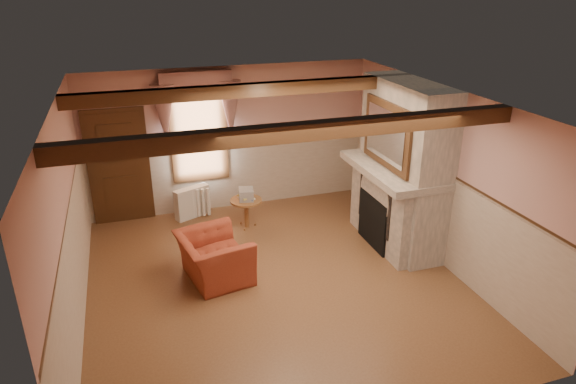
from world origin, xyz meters
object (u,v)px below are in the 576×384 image
object	(u,v)px
mantel_clock	(372,146)
oil_lamp	(382,150)
armchair	(214,258)
side_table	(247,213)
bowl	(397,165)
radiator	(192,202)

from	to	relation	value
mantel_clock	oil_lamp	size ratio (longest dim) A/B	0.86
armchair	mantel_clock	world-z (taller)	mantel_clock
armchair	side_table	bearing A→B (deg)	-40.34
side_table	bowl	world-z (taller)	bowl
armchair	radiator	bearing A→B (deg)	-10.75
side_table	bowl	distance (m)	2.90
armchair	oil_lamp	bearing A→B (deg)	-88.89
armchair	side_table	size ratio (longest dim) A/B	1.89
bowl	oil_lamp	xyz separation A→B (m)	(0.00, 0.54, 0.10)
side_table	radiator	world-z (taller)	radiator
radiator	mantel_clock	bearing A→B (deg)	-47.04
bowl	mantel_clock	bearing A→B (deg)	90.00
radiator	armchair	bearing A→B (deg)	-114.28
armchair	bowl	xyz separation A→B (m)	(3.09, 0.11, 1.11)
side_table	mantel_clock	bearing A→B (deg)	-13.72
side_table	bowl	bearing A→B (deg)	-33.22
armchair	mantel_clock	distance (m)	3.46
radiator	bowl	size ratio (longest dim) A/B	1.97
side_table	radiator	distance (m)	1.17
radiator	oil_lamp	bearing A→B (deg)	-52.60
bowl	radiator	bearing A→B (deg)	144.58
side_table	bowl	size ratio (longest dim) A/B	1.64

